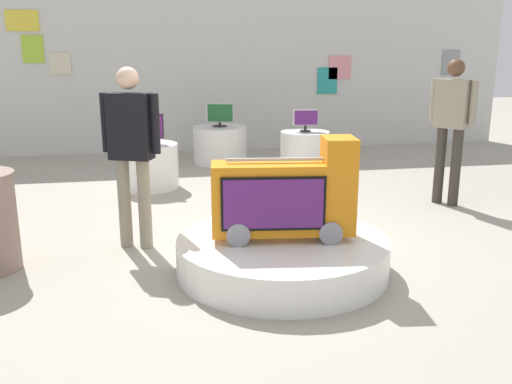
{
  "coord_description": "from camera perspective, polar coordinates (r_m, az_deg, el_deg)",
  "views": [
    {
      "loc": [
        -1.09,
        -4.88,
        1.83
      ],
      "look_at": [
        -0.22,
        -0.21,
        0.61
      ],
      "focal_mm": 39.04,
      "sensor_mm": 36.0,
      "label": 1
    }
  ],
  "objects": [
    {
      "name": "display_pedestal_center_rear",
      "position": [
        7.65,
        -11.0,
        2.63
      ],
      "size": [
        0.81,
        0.81,
        0.6
      ],
      "primitive_type": "cylinder",
      "color": "white",
      "rests_on": "ground"
    },
    {
      "name": "tv_on_center_rear",
      "position": [
        7.56,
        -11.18,
        6.39
      ],
      "size": [
        0.46,
        0.23,
        0.4
      ],
      "color": "black",
      "rests_on": "display_pedestal_center_rear"
    },
    {
      "name": "tv_on_left_rear",
      "position": [
        8.59,
        5.1,
        7.43
      ],
      "size": [
        0.38,
        0.17,
        0.34
      ],
      "color": "black",
      "rests_on": "display_pedestal_left_rear"
    },
    {
      "name": "ground_plane",
      "position": [
        5.32,
        1.96,
        -5.67
      ],
      "size": [
        30.0,
        30.0,
        0.0
      ],
      "primitive_type": "plane",
      "color": "#A8A091"
    },
    {
      "name": "back_wall_display",
      "position": [
        10.33,
        -4.58,
        12.06
      ],
      "size": [
        11.29,
        0.13,
        2.81
      ],
      "color": "silver",
      "rests_on": "ground"
    },
    {
      "name": "display_pedestal_left_rear",
      "position": [
        8.66,
        5.02,
        4.21
      ],
      "size": [
        0.76,
        0.76,
        0.6
      ],
      "primitive_type": "cylinder",
      "color": "white",
      "rests_on": "ground"
    },
    {
      "name": "tv_on_right_rear",
      "position": [
        9.14,
        -3.74,
        7.9
      ],
      "size": [
        0.44,
        0.24,
        0.38
      ],
      "color": "black",
      "rests_on": "display_pedestal_right_rear"
    },
    {
      "name": "display_pedestal_right_rear",
      "position": [
        9.22,
        -3.69,
        4.86
      ],
      "size": [
        0.88,
        0.88,
        0.6
      ],
      "primitive_type": "cylinder",
      "color": "white",
      "rests_on": "ground"
    },
    {
      "name": "shopper_browsing_rear",
      "position": [
        6.97,
        19.4,
        6.91
      ],
      "size": [
        0.39,
        0.47,
        1.72
      ],
      "color": "#38332D",
      "rests_on": "ground"
    },
    {
      "name": "novelty_firetruck_tv",
      "position": [
        4.57,
        3.08,
        -0.62
      ],
      "size": [
        1.2,
        0.51,
        0.85
      ],
      "color": "gray",
      "rests_on": "main_display_pedestal"
    },
    {
      "name": "main_display_pedestal",
      "position": [
        4.73,
        2.69,
        -6.44
      ],
      "size": [
        1.78,
        1.78,
        0.29
      ],
      "primitive_type": "cylinder",
      "color": "white",
      "rests_on": "ground"
    },
    {
      "name": "shopper_browsing_near_truck",
      "position": [
        5.22,
        -12.66,
        4.76
      ],
      "size": [
        0.53,
        0.33,
        1.68
      ],
      "color": "gray",
      "rests_on": "ground"
    }
  ]
}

